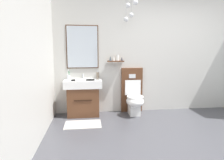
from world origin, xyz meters
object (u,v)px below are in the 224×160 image
(toothbrush_cup, at_px, (68,77))
(vanity_sink_left, at_px, (83,97))
(soap_dispenser, at_px, (98,75))
(toilet, at_px, (133,97))
(folded_hand_towel, at_px, (81,80))

(toothbrush_cup, bearing_deg, vanity_sink_left, -24.06)
(vanity_sink_left, bearing_deg, soap_dispenser, 24.92)
(toilet, relative_size, soap_dispenser, 5.67)
(toothbrush_cup, xyz_separation_m, soap_dispenser, (0.63, 0.01, 0.02))
(toothbrush_cup, height_order, folded_hand_towel, toothbrush_cup)
(vanity_sink_left, bearing_deg, toothbrush_cup, 155.94)
(toothbrush_cup, bearing_deg, soap_dispenser, 0.92)
(toilet, xyz_separation_m, folded_hand_towel, (-1.13, -0.10, 0.42))
(vanity_sink_left, height_order, soap_dispenser, soap_dispenser)
(toothbrush_cup, distance_m, folded_hand_towel, 0.38)
(vanity_sink_left, distance_m, soap_dispenser, 0.56)
(vanity_sink_left, bearing_deg, toilet, -1.12)
(toothbrush_cup, bearing_deg, toilet, -6.54)
(vanity_sink_left, xyz_separation_m, folded_hand_towel, (-0.04, -0.12, 0.39))
(folded_hand_towel, bearing_deg, vanity_sink_left, 71.34)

